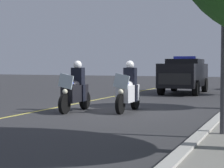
% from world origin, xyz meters
% --- Properties ---
extents(ground_plane, '(80.00, 80.00, 0.00)m').
position_xyz_m(ground_plane, '(0.00, 0.00, 0.00)').
color(ground_plane, '#333335').
extents(curb_strip, '(48.00, 0.24, 0.15)m').
position_xyz_m(curb_strip, '(0.00, 3.87, 0.07)').
color(curb_strip, '#B7B5AD').
rests_on(curb_strip, ground).
extents(lane_stripe_center, '(48.00, 0.12, 0.01)m').
position_xyz_m(lane_stripe_center, '(0.00, -2.13, 0.00)').
color(lane_stripe_center, '#E0D14C').
rests_on(lane_stripe_center, ground).
extents(police_motorcycle_lead_left, '(2.14, 0.57, 1.72)m').
position_xyz_m(police_motorcycle_lead_left, '(0.68, -0.91, 0.70)').
color(police_motorcycle_lead_left, black).
rests_on(police_motorcycle_lead_left, ground).
extents(police_motorcycle_lead_right, '(2.14, 0.57, 1.72)m').
position_xyz_m(police_motorcycle_lead_right, '(0.03, 0.75, 0.70)').
color(police_motorcycle_lead_right, black).
rests_on(police_motorcycle_lead_right, ground).
extents(police_suv, '(4.94, 2.16, 2.05)m').
position_xyz_m(police_suv, '(-9.04, 0.67, 1.07)').
color(police_suv, black).
rests_on(police_suv, ground).
extents(traffic_light, '(0.38, 0.28, 3.85)m').
position_xyz_m(traffic_light, '(3.74, 4.27, 2.91)').
color(traffic_light, '#38383D').
rests_on(traffic_light, sidewalk_strip).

